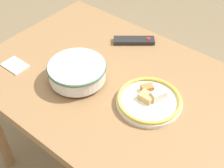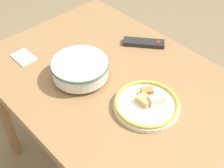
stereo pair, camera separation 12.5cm
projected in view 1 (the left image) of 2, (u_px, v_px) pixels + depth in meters
name	position (u px, v px, depth m)	size (l,w,h in m)	color
dining_table	(114.00, 96.00, 1.40)	(1.20, 0.82, 0.74)	olive
noodle_bowl	(77.00, 71.00, 1.30)	(0.25, 0.25, 0.08)	silver
food_plate	(149.00, 100.00, 1.22)	(0.26, 0.26, 0.05)	silver
tv_remote	(134.00, 41.00, 1.53)	(0.19, 0.17, 0.02)	black
folded_napkin	(15.00, 65.00, 1.40)	(0.11, 0.08, 0.01)	white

